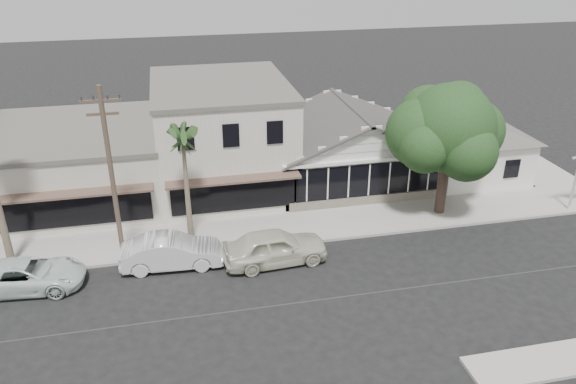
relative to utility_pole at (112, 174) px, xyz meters
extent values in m
plane|color=black|center=(9.00, -5.20, -4.79)|extent=(140.00, 140.00, 0.00)
cube|color=#9E9991|center=(1.00, 1.55, -4.71)|extent=(90.00, 3.50, 0.15)
cube|color=white|center=(14.00, 7.30, -3.29)|extent=(10.00, 8.00, 3.00)
cube|color=black|center=(14.00, 3.24, -3.04)|extent=(8.80, 0.10, 2.00)
cube|color=#60564C|center=(14.00, 3.25, -4.44)|extent=(9.60, 0.18, 0.70)
cube|color=white|center=(22.20, 6.30, -3.29)|extent=(6.00, 6.00, 3.00)
cube|color=white|center=(25.40, 0.10, -3.14)|extent=(0.12, 0.12, 3.30)
cube|color=silver|center=(6.00, 8.30, -1.54)|extent=(8.00, 10.00, 6.50)
cube|color=beige|center=(-3.00, 8.30, -2.69)|extent=(10.00, 10.00, 4.20)
cylinder|color=brown|center=(0.00, 0.00, -0.29)|extent=(0.24, 0.24, 9.00)
cube|color=brown|center=(0.00, 0.00, 3.51)|extent=(1.80, 0.12, 0.12)
cube|color=brown|center=(0.00, 0.00, 2.91)|extent=(1.40, 0.12, 0.12)
imported|color=beige|center=(7.40, -1.67, -3.91)|extent=(5.31, 2.45, 1.76)
imported|color=silver|center=(2.39, -0.94, -3.98)|extent=(5.02, 1.98, 1.63)
imported|color=silver|center=(-4.21, -1.43, -4.07)|extent=(5.36, 2.81, 1.44)
cylinder|color=#433228|center=(17.79, 1.46, -3.26)|extent=(0.57, 0.57, 3.06)
sphere|color=#193415|center=(17.79, 1.46, 0.47)|extent=(4.97, 4.97, 4.97)
sphere|color=#193415|center=(19.51, 2.03, -0.01)|extent=(3.63, 3.63, 3.63)
sphere|color=#193415|center=(16.26, 1.84, 0.18)|extent=(3.82, 3.82, 3.82)
sphere|color=#193415|center=(18.17, 0.03, -0.39)|extent=(3.25, 3.25, 3.25)
sphere|color=#193415|center=(17.22, 2.99, 0.75)|extent=(3.44, 3.44, 3.44)
sphere|color=#193415|center=(18.94, 2.80, 1.14)|extent=(3.06, 3.06, 3.06)
sphere|color=#193415|center=(16.07, 0.69, -0.20)|extent=(2.87, 2.87, 2.87)
cone|color=#726651|center=(3.41, 1.02, -1.91)|extent=(0.32, 0.32, 5.75)
camera|label=1|loc=(2.93, -25.16, 10.41)|focal=35.00mm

